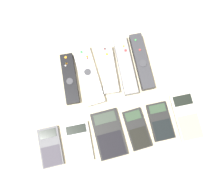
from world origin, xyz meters
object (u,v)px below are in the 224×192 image
calculator_2 (109,134)px  calculator_4 (160,121)px  calculator_0 (51,147)px  remote_4 (141,62)px  calculator_3 (137,129)px  remote_2 (108,70)px  remote_1 (89,76)px  calculator_1 (79,142)px  calculator_5 (186,116)px  remote_0 (70,79)px  remote_3 (125,65)px

calculator_2 → calculator_4: calculator_4 is taller
calculator_0 → calculator_4: calculator_4 is taller
remote_4 → calculator_2: 0.27m
calculator_2 → calculator_3: (0.09, -0.01, 0.00)m
calculator_3 → remote_2: bearing=99.0°
remote_2 → calculator_2: bearing=-98.1°
remote_1 → calculator_3: remote_1 is taller
remote_1 → remote_2: remote_2 is taller
remote_2 → remote_4: size_ratio=0.85×
remote_1 → calculator_1: bearing=-113.6°
remote_1 → calculator_2: 0.21m
calculator_4 → calculator_5: 0.09m
calculator_3 → remote_1: bearing=115.4°
remote_0 → calculator_5: remote_0 is taller
calculator_3 → calculator_2: bearing=173.4°
remote_3 → calculator_4: (0.07, -0.21, -0.01)m
remote_0 → calculator_2: bearing=-64.5°
remote_0 → remote_3: bearing=3.9°
remote_0 → calculator_5: size_ratio=1.13×
remote_0 → calculator_0: (-0.10, -0.21, -0.00)m
calculator_1 → remote_3: bearing=48.3°
calculator_3 → remote_3: bearing=83.0°
remote_4 → calculator_5: 0.24m
remote_0 → remote_1: (0.06, -0.00, -0.00)m
remote_4 → calculator_5: bearing=-64.6°
calculator_0 → remote_3: bearing=35.4°
remote_2 → calculator_5: bearing=-40.8°
remote_4 → calculator_2: remote_4 is taller
remote_0 → calculator_1: remote_0 is taller
remote_1 → calculator_4: bearing=-49.8°
calculator_0 → calculator_3: calculator_3 is taller
remote_4 → calculator_1: (-0.26, -0.22, -0.01)m
remote_3 → calculator_2: bearing=-114.5°
calculator_1 → calculator_0: bearing=177.3°
remote_1 → calculator_5: 0.35m
remote_1 → remote_4: bearing=-1.5°
remote_4 → calculator_0: size_ratio=1.62×
remote_3 → remote_4: 0.06m
calculator_0 → calculator_4: (0.36, -0.00, 0.00)m
remote_2 → calculator_4: 0.25m
remote_4 → calculator_4: bearing=-86.4°
remote_0 → calculator_0: 0.23m
remote_4 → calculator_3: size_ratio=1.51×
calculator_2 → calculator_4: 0.17m
calculator_3 → calculator_4: bearing=1.6°
remote_4 → remote_1: bearing=-176.7°
calculator_0 → remote_4: bearing=30.6°
calculator_2 → remote_0: bearing=111.2°
remote_0 → remote_4: 0.25m
calculator_1 → calculator_4: bearing=3.0°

